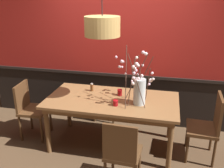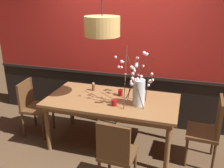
{
  "view_description": "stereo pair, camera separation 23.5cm",
  "coord_description": "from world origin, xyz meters",
  "px_view_note": "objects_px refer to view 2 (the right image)",
  "views": [
    {
      "loc": [
        0.74,
        -3.25,
        2.24
      ],
      "look_at": [
        0.0,
        0.0,
        1.0
      ],
      "focal_mm": 40.18,
      "sensor_mm": 36.0,
      "label": 1
    },
    {
      "loc": [
        0.97,
        -3.19,
        2.24
      ],
      "look_at": [
        0.0,
        0.0,
        1.0
      ],
      "focal_mm": 40.18,
      "sensor_mm": 36.0,
      "label": 2
    }
  ],
  "objects_px": {
    "vase_with_blossoms": "(138,90)",
    "candle_holder_nearer_edge": "(114,103)",
    "dining_table": "(112,104)",
    "chair_head_east_end": "(209,128)",
    "chair_far_side_left": "(111,91)",
    "chair_head_west_end": "(33,104)",
    "candle_holder_nearer_center": "(120,93)",
    "condiment_bottle": "(93,87)",
    "chair_near_side_right": "(116,152)",
    "pendant_lamp": "(102,26)"
  },
  "relations": [
    {
      "from": "vase_with_blossoms",
      "to": "pendant_lamp",
      "type": "distance_m",
      "value": 0.97
    },
    {
      "from": "condiment_bottle",
      "to": "pendant_lamp",
      "type": "height_order",
      "value": "pendant_lamp"
    },
    {
      "from": "dining_table",
      "to": "vase_with_blossoms",
      "type": "bearing_deg",
      "value": -9.91
    },
    {
      "from": "chair_near_side_right",
      "to": "pendant_lamp",
      "type": "relative_size",
      "value": 0.81
    },
    {
      "from": "dining_table",
      "to": "candle_holder_nearer_edge",
      "type": "distance_m",
      "value": 0.26
    },
    {
      "from": "chair_head_east_end",
      "to": "vase_with_blossoms",
      "type": "height_order",
      "value": "vase_with_blossoms"
    },
    {
      "from": "candle_holder_nearer_edge",
      "to": "vase_with_blossoms",
      "type": "bearing_deg",
      "value": 24.77
    },
    {
      "from": "chair_head_east_end",
      "to": "candle_holder_nearer_center",
      "type": "height_order",
      "value": "chair_head_east_end"
    },
    {
      "from": "dining_table",
      "to": "condiment_bottle",
      "type": "bearing_deg",
      "value": 147.56
    },
    {
      "from": "chair_head_east_end",
      "to": "chair_far_side_left",
      "type": "relative_size",
      "value": 1.04
    },
    {
      "from": "dining_table",
      "to": "condiment_bottle",
      "type": "relative_size",
      "value": 15.18
    },
    {
      "from": "dining_table",
      "to": "chair_head_west_end",
      "type": "height_order",
      "value": "chair_head_west_end"
    },
    {
      "from": "chair_far_side_left",
      "to": "chair_head_west_end",
      "type": "relative_size",
      "value": 1.02
    },
    {
      "from": "chair_head_east_end",
      "to": "chair_far_side_left",
      "type": "bearing_deg",
      "value": 150.62
    },
    {
      "from": "dining_table",
      "to": "candle_holder_nearer_edge",
      "type": "relative_size",
      "value": 23.17
    },
    {
      "from": "chair_near_side_right",
      "to": "chair_head_west_end",
      "type": "distance_m",
      "value": 1.85
    },
    {
      "from": "chair_head_west_end",
      "to": "candle_holder_nearer_center",
      "type": "relative_size",
      "value": 9.43
    },
    {
      "from": "chair_far_side_left",
      "to": "candle_holder_nearer_center",
      "type": "relative_size",
      "value": 9.66
    },
    {
      "from": "dining_table",
      "to": "chair_far_side_left",
      "type": "xyz_separation_m",
      "value": [
        -0.29,
        0.9,
        -0.17
      ]
    },
    {
      "from": "chair_head_east_end",
      "to": "condiment_bottle",
      "type": "xyz_separation_m",
      "value": [
        -1.73,
        0.27,
        0.29
      ]
    },
    {
      "from": "chair_head_west_end",
      "to": "chair_near_side_right",
      "type": "bearing_deg",
      "value": -27.12
    },
    {
      "from": "vase_with_blossoms",
      "to": "pendant_lamp",
      "type": "relative_size",
      "value": 0.69
    },
    {
      "from": "dining_table",
      "to": "pendant_lamp",
      "type": "xyz_separation_m",
      "value": [
        -0.12,
        -0.05,
        1.12
      ]
    },
    {
      "from": "chair_head_east_end",
      "to": "chair_near_side_right",
      "type": "bearing_deg",
      "value": -140.82
    },
    {
      "from": "candle_holder_nearer_center",
      "to": "chair_head_east_end",
      "type": "bearing_deg",
      "value": -8.24
    },
    {
      "from": "vase_with_blossoms",
      "to": "condiment_bottle",
      "type": "distance_m",
      "value": 0.85
    },
    {
      "from": "vase_with_blossoms",
      "to": "candle_holder_nearer_edge",
      "type": "height_order",
      "value": "vase_with_blossoms"
    },
    {
      "from": "vase_with_blossoms",
      "to": "candle_holder_nearer_center",
      "type": "xyz_separation_m",
      "value": [
        -0.31,
        0.23,
        -0.17
      ]
    },
    {
      "from": "condiment_bottle",
      "to": "candle_holder_nearer_center",
      "type": "bearing_deg",
      "value": -9.96
    },
    {
      "from": "dining_table",
      "to": "chair_head_east_end",
      "type": "bearing_deg",
      "value": -1.05
    },
    {
      "from": "candle_holder_nearer_center",
      "to": "vase_with_blossoms",
      "type": "bearing_deg",
      "value": -36.21
    },
    {
      "from": "chair_head_east_end",
      "to": "chair_far_side_left",
      "type": "height_order",
      "value": "chair_head_east_end"
    },
    {
      "from": "candle_holder_nearer_edge",
      "to": "chair_far_side_left",
      "type": "bearing_deg",
      "value": 109.07
    },
    {
      "from": "chair_near_side_right",
      "to": "pendant_lamp",
      "type": "distance_m",
      "value": 1.59
    },
    {
      "from": "candle_holder_nearer_edge",
      "to": "condiment_bottle",
      "type": "height_order",
      "value": "condiment_bottle"
    },
    {
      "from": "chair_far_side_left",
      "to": "vase_with_blossoms",
      "type": "distance_m",
      "value": 1.27
    },
    {
      "from": "candle_holder_nearer_center",
      "to": "chair_far_side_left",
      "type": "bearing_deg",
      "value": 116.56
    },
    {
      "from": "chair_far_side_left",
      "to": "candle_holder_nearer_center",
      "type": "height_order",
      "value": "chair_far_side_left"
    },
    {
      "from": "dining_table",
      "to": "chair_head_west_end",
      "type": "relative_size",
      "value": 2.1
    },
    {
      "from": "dining_table",
      "to": "candle_holder_nearer_edge",
      "type": "xyz_separation_m",
      "value": [
        0.09,
        -0.21,
        0.12
      ]
    },
    {
      "from": "chair_head_east_end",
      "to": "chair_head_west_end",
      "type": "distance_m",
      "value": 2.69
    },
    {
      "from": "chair_head_east_end",
      "to": "condiment_bottle",
      "type": "distance_m",
      "value": 1.78
    },
    {
      "from": "dining_table",
      "to": "chair_near_side_right",
      "type": "relative_size",
      "value": 2.07
    },
    {
      "from": "chair_head_west_end",
      "to": "condiment_bottle",
      "type": "bearing_deg",
      "value": 15.93
    },
    {
      "from": "chair_near_side_right",
      "to": "candle_holder_nearer_edge",
      "type": "height_order",
      "value": "chair_near_side_right"
    },
    {
      "from": "pendant_lamp",
      "to": "candle_holder_nearer_edge",
      "type": "bearing_deg",
      "value": -36.62
    },
    {
      "from": "chair_near_side_right",
      "to": "vase_with_blossoms",
      "type": "height_order",
      "value": "vase_with_blossoms"
    },
    {
      "from": "chair_head_east_end",
      "to": "vase_with_blossoms",
      "type": "distance_m",
      "value": 1.06
    },
    {
      "from": "chair_near_side_right",
      "to": "candle_holder_nearer_edge",
      "type": "relative_size",
      "value": 11.19
    },
    {
      "from": "chair_far_side_left",
      "to": "chair_head_west_end",
      "type": "height_order",
      "value": "chair_far_side_left"
    }
  ]
}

